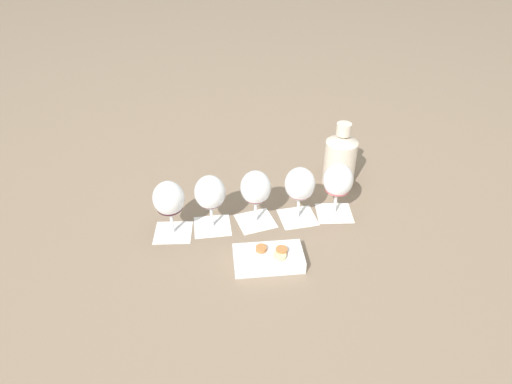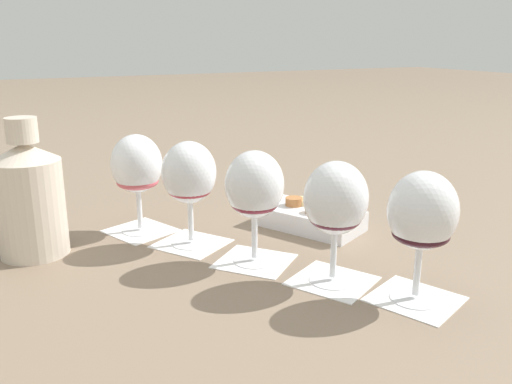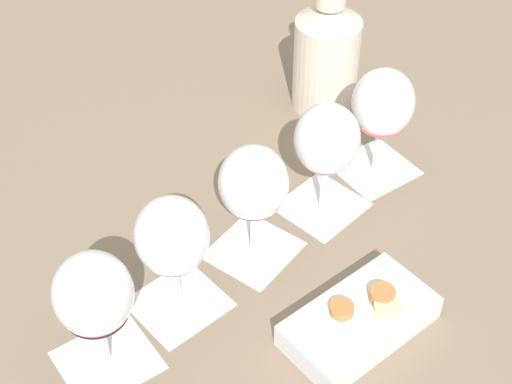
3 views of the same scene
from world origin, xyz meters
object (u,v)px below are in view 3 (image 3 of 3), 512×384
(wine_glass_1, at_px, (327,144))
(snack_dish, at_px, (360,321))
(wine_glass_4, at_px, (94,298))
(ceramic_vase, at_px, (327,54))
(wine_glass_2, at_px, (257,187))
(wine_glass_0, at_px, (383,107))
(wine_glass_3, at_px, (172,241))

(wine_glass_1, xyz_separation_m, snack_dish, (0.02, 0.21, -0.09))
(wine_glass_4, bearing_deg, ceramic_vase, -132.42)
(wine_glass_1, xyz_separation_m, wine_glass_2, (0.10, 0.06, 0.00))
(wine_glass_0, height_order, wine_glass_2, same)
(wine_glass_1, relative_size, wine_glass_4, 1.00)
(wine_glass_0, distance_m, wine_glass_3, 0.36)
(wine_glass_0, xyz_separation_m, wine_glass_3, (0.31, 0.18, -0.00))
(wine_glass_3, bearing_deg, wine_glass_4, 34.64)
(wine_glass_0, xyz_separation_m, ceramic_vase, (0.03, -0.17, -0.02))
(wine_glass_1, bearing_deg, wine_glass_2, 29.27)
(wine_glass_4, distance_m, ceramic_vase, 0.55)
(wine_glass_3, bearing_deg, wine_glass_0, -150.01)
(wine_glass_3, distance_m, snack_dish, 0.23)
(wine_glass_2, bearing_deg, wine_glass_3, 30.00)
(wine_glass_0, bearing_deg, wine_glass_2, 29.99)
(wine_glass_0, height_order, wine_glass_3, same)
(wine_glass_1, height_order, ceramic_vase, ceramic_vase)
(wine_glass_3, xyz_separation_m, snack_dish, (-0.20, 0.09, -0.09))
(wine_glass_2, xyz_separation_m, wine_glass_3, (0.11, 0.06, -0.00))
(wine_glass_1, xyz_separation_m, wine_glass_3, (0.21, 0.12, 0.00))
(ceramic_vase, bearing_deg, wine_glass_4, 47.58)
(wine_glass_3, bearing_deg, wine_glass_2, -150.00)
(wine_glass_2, distance_m, snack_dish, 0.20)
(wine_glass_4, bearing_deg, snack_dish, 175.35)
(wine_glass_1, relative_size, ceramic_vase, 0.79)
(wine_glass_3, xyz_separation_m, ceramic_vase, (-0.28, -0.35, -0.02))
(wine_glass_3, xyz_separation_m, wine_glass_4, (0.09, 0.06, 0.00))
(wine_glass_0, height_order, wine_glass_4, same)
(wine_glass_2, relative_size, wine_glass_4, 1.00)
(wine_glass_0, xyz_separation_m, wine_glass_1, (0.09, 0.06, -0.00))
(wine_glass_0, height_order, snack_dish, wine_glass_0)
(wine_glass_3, relative_size, snack_dish, 0.82)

